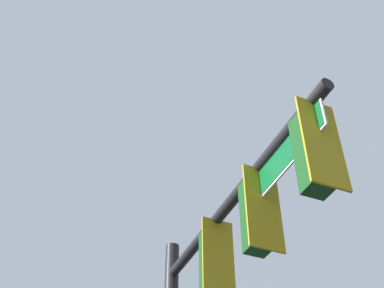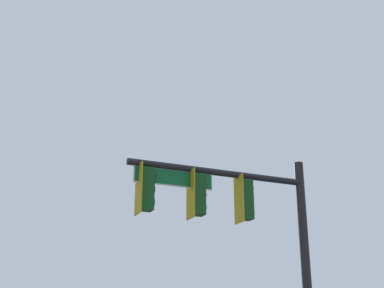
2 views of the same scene
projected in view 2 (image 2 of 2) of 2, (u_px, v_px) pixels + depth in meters
name	position (u px, v px, depth m)	size (l,w,h in m)	color
signal_pole_near	(243.00, 226.00, 14.17)	(5.22, 1.04, 6.76)	black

